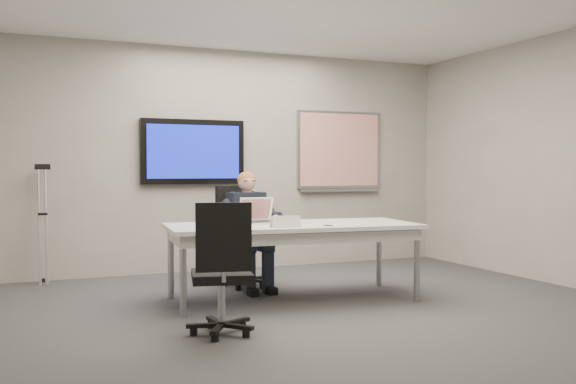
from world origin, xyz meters
name	(u,v)px	position (x,y,z in m)	size (l,w,h in m)	color
floor	(339,319)	(0.00, 0.00, 0.00)	(6.00, 6.00, 0.02)	#3A3A3D
wall_back	(230,160)	(0.00, 3.00, 1.40)	(6.00, 0.02, 2.80)	gray
conference_table	(293,233)	(-0.04, 0.91, 0.66)	(2.51, 1.24, 0.75)	white
tv_display	(193,152)	(-0.50, 2.95, 1.50)	(1.30, 0.09, 0.80)	black
whiteboard	(339,151)	(1.55, 2.97, 1.53)	(1.25, 0.08, 1.10)	gray
office_chair_far	(243,255)	(-0.25, 1.81, 0.34)	(0.65, 0.65, 1.10)	black
office_chair_near	(222,294)	(-1.08, -0.13, 0.32)	(0.59, 0.59, 1.04)	black
seated_person	(251,242)	(-0.23, 1.56, 0.51)	(0.41, 0.69, 1.26)	#202736
crutch	(43,223)	(-2.26, 2.80, 0.69)	(0.18, 0.32, 1.37)	#AFB1B7
laptop	(259,217)	(-0.31, 1.13, 0.81)	(0.37, 0.34, 0.25)	#B8B8BB
name_tent	(285,221)	(-0.25, 0.59, 0.80)	(0.27, 0.08, 0.11)	silver
pen	(328,225)	(0.17, 0.56, 0.75)	(0.01, 0.01, 0.13)	black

